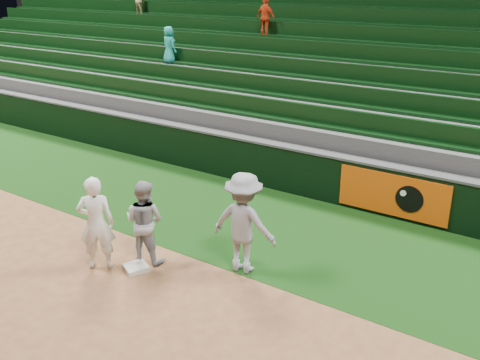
% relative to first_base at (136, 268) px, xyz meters
% --- Properties ---
extents(ground, '(70.00, 70.00, 0.00)m').
position_rel_first_base_xyz_m(ground, '(0.27, 0.08, -0.05)').
color(ground, brown).
rests_on(ground, ground).
extents(foul_grass, '(36.00, 4.20, 0.01)m').
position_rel_first_base_xyz_m(foul_grass, '(0.27, 3.08, -0.04)').
color(foul_grass, black).
rests_on(foul_grass, ground).
extents(first_base, '(0.56, 0.56, 0.09)m').
position_rel_first_base_xyz_m(first_base, '(0.00, 0.00, 0.00)').
color(first_base, silver).
rests_on(first_base, ground).
extents(first_baseman, '(0.82, 0.79, 1.89)m').
position_rel_first_base_xyz_m(first_baseman, '(-0.66, -0.31, 0.90)').
color(first_baseman, white).
rests_on(first_baseman, ground).
extents(baserunner, '(0.93, 0.79, 1.70)m').
position_rel_first_base_xyz_m(baserunner, '(-0.10, 0.42, 0.80)').
color(baserunner, '#989BA2').
rests_on(baserunner, ground).
extents(base_coach, '(1.36, 0.89, 1.99)m').
position_rel_first_base_xyz_m(base_coach, '(1.73, 1.18, 0.96)').
color(base_coach, gray).
rests_on(base_coach, foul_grass).
extents(field_wall, '(36.00, 0.45, 1.25)m').
position_rel_first_base_xyz_m(field_wall, '(0.29, 5.28, 0.59)').
color(field_wall, black).
rests_on(field_wall, ground).
extents(stadium_seating, '(36.00, 5.95, 5.00)m').
position_rel_first_base_xyz_m(stadium_seating, '(0.27, 9.05, 1.65)').
color(stadium_seating, '#3C3C3E').
rests_on(stadium_seating, ground).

